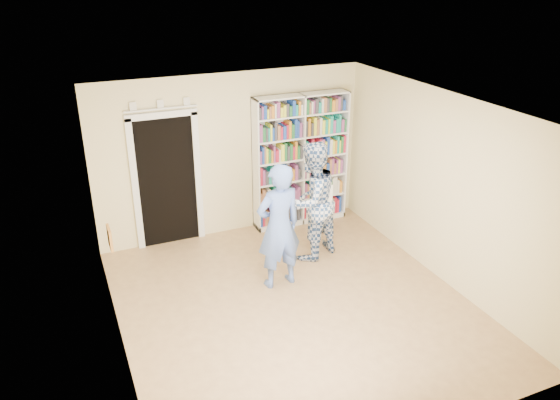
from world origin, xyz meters
name	(u,v)px	position (x,y,z in m)	size (l,w,h in m)	color
floor	(295,306)	(0.00, 0.00, 0.00)	(5.00, 5.00, 0.00)	#9E734C
ceiling	(298,109)	(0.00, 0.00, 2.70)	(5.00, 5.00, 0.00)	white
wall_back	(232,155)	(0.00, 2.50, 1.35)	(4.50, 4.50, 0.00)	beige
wall_left	(111,250)	(-2.25, 0.00, 1.35)	(5.00, 5.00, 0.00)	beige
wall_right	(442,188)	(2.25, 0.00, 1.35)	(5.00, 5.00, 0.00)	beige
bookshelf	(301,160)	(1.17, 2.34, 1.16)	(1.66, 0.31, 2.29)	white
doorway	(166,175)	(-1.10, 2.48, 1.18)	(1.10, 0.08, 2.43)	black
wall_art	(110,238)	(-2.23, 0.20, 1.40)	(0.03, 0.25, 0.25)	brown
man_blue	(279,227)	(0.02, 0.60, 0.91)	(0.67, 0.44, 1.83)	#5B7ACB
man_plaid	(311,201)	(0.80, 1.16, 0.93)	(0.91, 0.71, 1.87)	navy
paper_sheet	(327,196)	(0.95, 0.96, 1.07)	(0.22, 0.01, 0.32)	white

